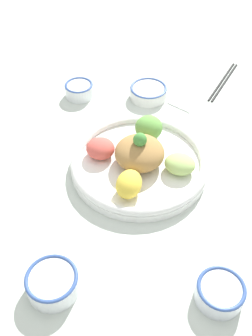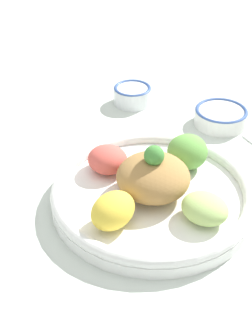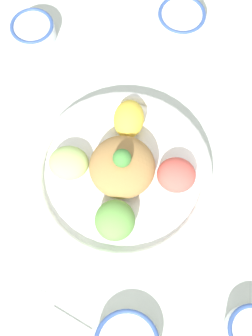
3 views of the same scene
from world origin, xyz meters
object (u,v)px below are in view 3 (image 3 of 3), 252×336
at_px(salad_platter, 122,172).
at_px(sauce_bowl_far, 251,330).
at_px(rice_bowl_plain, 181,20).
at_px(serving_spoon_main, 51,309).
at_px(rice_bowl_blue, 33,30).

distance_m(salad_platter, sauce_bowl_far, 0.34).
relative_size(salad_platter, rice_bowl_plain, 3.34).
bearing_deg(rice_bowl_plain, serving_spoon_main, 49.47).
distance_m(rice_bowl_plain, sauce_bowl_far, 0.61).
relative_size(rice_bowl_plain, serving_spoon_main, 0.92).
bearing_deg(serving_spoon_main, salad_platter, 92.86).
bearing_deg(serving_spoon_main, sauce_bowl_far, 23.89).
xyz_separation_m(rice_bowl_blue, serving_spoon_main, (0.10, 0.54, -0.02)).
relative_size(rice_bowl_blue, serving_spoon_main, 0.83).
height_order(rice_bowl_blue, sauce_bowl_far, rice_bowl_blue).
xyz_separation_m(salad_platter, rice_bowl_plain, (-0.22, -0.28, -0.00)).
relative_size(rice_bowl_blue, sauce_bowl_far, 1.08).
distance_m(rice_bowl_blue, serving_spoon_main, 0.55).
height_order(rice_bowl_plain, sauce_bowl_far, rice_bowl_plain).
distance_m(rice_bowl_plain, serving_spoon_main, 0.62).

